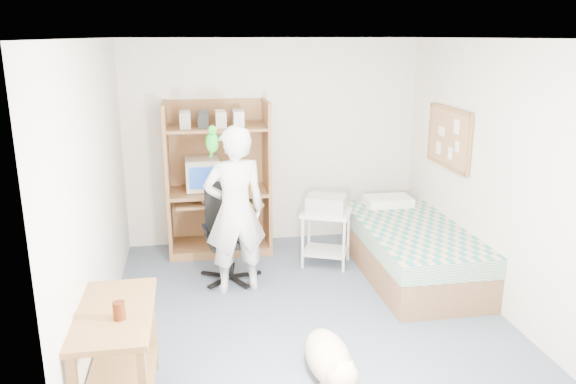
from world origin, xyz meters
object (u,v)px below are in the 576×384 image
(bed, at_px, (411,250))
(side_desk, at_px, (117,345))
(dog, at_px, (330,360))
(printer_cart, at_px, (326,229))
(person, at_px, (235,211))
(office_chair, at_px, (228,246))
(computer_hutch, at_px, (218,184))

(bed, bearing_deg, side_desk, -147.50)
(dog, bearing_deg, printer_cart, 76.09)
(bed, relative_size, side_desk, 2.02)
(person, distance_m, printer_cart, 1.24)
(side_desk, bearing_deg, bed, 32.50)
(bed, xyz_separation_m, dog, (-1.33, -1.74, -0.12))
(office_chair, height_order, person, person)
(bed, height_order, person, person)
(side_desk, distance_m, printer_cart, 3.02)
(office_chair, distance_m, dog, 2.10)
(person, height_order, printer_cart, person)
(office_chair, bearing_deg, dog, -81.83)
(bed, relative_size, office_chair, 1.97)
(bed, relative_size, dog, 1.98)
(side_desk, height_order, dog, side_desk)
(bed, xyz_separation_m, side_desk, (-2.85, -1.82, 0.21))
(person, bearing_deg, dog, 99.27)
(computer_hutch, relative_size, bed, 0.89)
(computer_hutch, relative_size, dog, 1.77)
(computer_hutch, height_order, side_desk, computer_hutch)
(office_chair, distance_m, person, 0.58)
(computer_hutch, height_order, printer_cart, computer_hutch)
(dog, distance_m, printer_cart, 2.26)
(bed, height_order, office_chair, office_chair)
(computer_hutch, xyz_separation_m, bed, (2.00, -1.12, -0.53))
(side_desk, distance_m, person, 2.04)
(bed, distance_m, side_desk, 3.39)
(office_chair, xyz_separation_m, person, (0.06, -0.31, 0.49))
(office_chair, bearing_deg, person, -88.19)
(side_desk, bearing_deg, computer_hutch, 73.86)
(computer_hutch, distance_m, side_desk, 3.08)
(computer_hutch, relative_size, person, 1.06)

